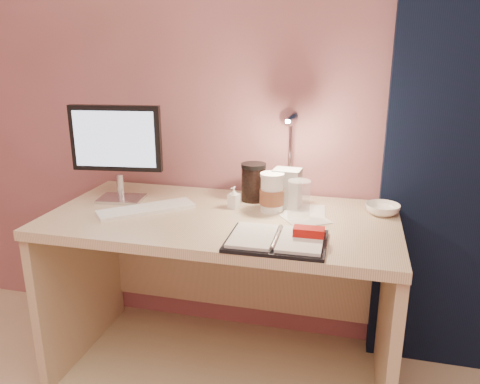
% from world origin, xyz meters
% --- Properties ---
extents(room, '(3.50, 3.50, 3.50)m').
position_xyz_m(room, '(0.95, 1.69, 1.14)').
color(room, '#C6B28E').
rests_on(room, ground).
extents(desk, '(1.40, 0.70, 0.73)m').
position_xyz_m(desk, '(0.00, 1.45, 0.50)').
color(desk, beige).
rests_on(desk, ground).
extents(monitor, '(0.39, 0.16, 0.42)m').
position_xyz_m(monitor, '(-0.48, 1.46, 0.98)').
color(monitor, silver).
rests_on(monitor, desk).
extents(keyboard, '(0.37, 0.35, 0.02)m').
position_xyz_m(keyboard, '(-0.32, 1.35, 0.74)').
color(keyboard, white).
rests_on(keyboard, desk).
extents(planner, '(0.35, 0.26, 0.05)m').
position_xyz_m(planner, '(0.27, 1.16, 0.74)').
color(planner, black).
rests_on(planner, desk).
extents(paper_a, '(0.22, 0.22, 0.00)m').
position_xyz_m(paper_a, '(0.33, 1.42, 0.73)').
color(paper_a, silver).
rests_on(paper_a, desk).
extents(paper_b, '(0.18, 0.18, 0.00)m').
position_xyz_m(paper_b, '(0.32, 1.51, 0.73)').
color(paper_b, silver).
rests_on(paper_b, desk).
extents(coffee_cup, '(0.10, 0.10, 0.16)m').
position_xyz_m(coffee_cup, '(0.19, 1.48, 0.81)').
color(coffee_cup, white).
rests_on(coffee_cup, desk).
extents(clear_cup, '(0.09, 0.09, 0.15)m').
position_xyz_m(clear_cup, '(0.31, 1.42, 0.81)').
color(clear_cup, white).
rests_on(clear_cup, desk).
extents(bowl, '(0.17, 0.17, 0.04)m').
position_xyz_m(bowl, '(0.63, 1.55, 0.75)').
color(bowl, white).
rests_on(bowl, desk).
extents(lotion_bottle, '(0.05, 0.05, 0.09)m').
position_xyz_m(lotion_bottle, '(0.03, 1.48, 0.78)').
color(lotion_bottle, white).
rests_on(lotion_bottle, desk).
extents(dark_jar, '(0.11, 0.11, 0.15)m').
position_xyz_m(dark_jar, '(0.08, 1.60, 0.80)').
color(dark_jar, black).
rests_on(dark_jar, desk).
extents(product_box, '(0.12, 0.10, 0.17)m').
position_xyz_m(product_box, '(0.24, 1.54, 0.81)').
color(product_box, beige).
rests_on(product_box, desk).
extents(desk_lamp, '(0.10, 0.26, 0.42)m').
position_xyz_m(desk_lamp, '(0.22, 1.57, 0.99)').
color(desk_lamp, silver).
rests_on(desk_lamp, desk).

